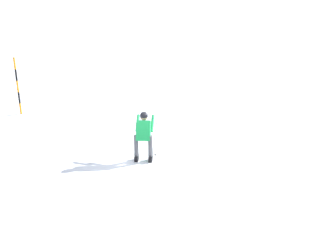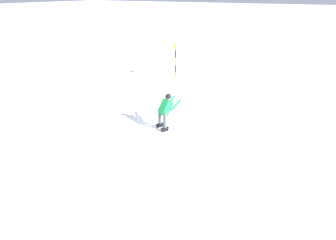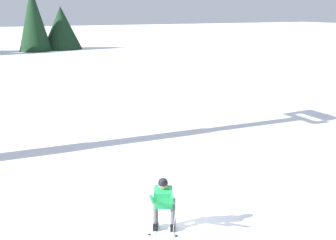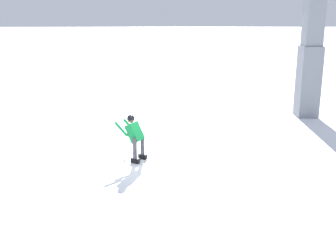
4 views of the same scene
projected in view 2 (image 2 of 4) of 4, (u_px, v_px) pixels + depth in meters
The scene contains 3 objects.
ground_plane at pixel (147, 133), 10.49m from camera, with size 260.00×260.00×0.00m, color white.
skier_carving_main at pixel (165, 109), 10.49m from camera, with size 1.32×1.69×1.61m.
trail_marker_pole at pixel (175, 60), 16.36m from camera, with size 0.07×0.28×2.33m.
Camera 2 is at (-5.32, 7.55, 5.07)m, focal length 28.21 mm.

